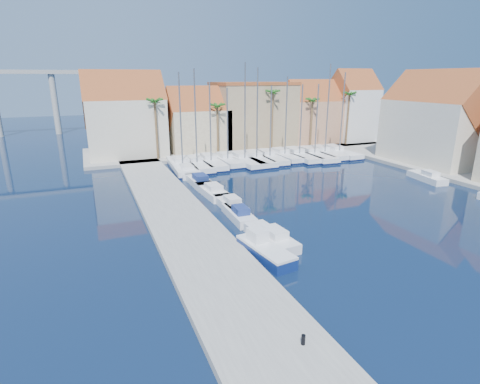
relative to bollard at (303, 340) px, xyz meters
name	(u,v)px	position (x,y,z in m)	size (l,w,h in m)	color
ground	(373,283)	(7.60, 3.80, -0.76)	(260.00, 260.00, 0.00)	black
quay_west	(185,226)	(-1.40, 17.30, -0.51)	(6.00, 77.00, 0.50)	gray
shore_north	(238,147)	(17.60, 51.80, -0.51)	(54.00, 16.00, 0.50)	gray
bollard	(303,340)	(0.00, 0.00, 0.00)	(0.21, 0.21, 0.51)	black
fishing_boat	(264,249)	(2.69, 9.81, -0.13)	(2.56, 5.63, 1.90)	navy
motorboat_west_0	(271,237)	(4.36, 11.90, -0.25)	(2.37, 6.04, 1.40)	white
motorboat_west_1	(239,214)	(3.92, 17.71, -0.25)	(1.91, 5.43, 1.40)	white
motorboat_west_2	(230,204)	(4.24, 20.81, -0.25)	(1.90, 5.60, 1.40)	white
motorboat_west_3	(212,191)	(3.96, 25.93, -0.25)	(2.40, 6.60, 1.40)	white
motorboat_west_4	(199,180)	(3.85, 30.73, -0.25)	(2.21, 6.62, 1.40)	white
motorboat_west_5	(186,170)	(3.68, 36.53, -0.25)	(2.58, 7.19, 1.40)	white
motorboat_west_6	(182,162)	(4.47, 41.73, -0.25)	(2.87, 7.20, 1.40)	white
motorboat_east_1	(427,177)	(31.58, 21.21, -0.25)	(2.68, 5.87, 1.40)	white
sailboat_0	(182,166)	(3.78, 39.19, -0.18)	(3.77, 11.65, 13.49)	white
sailboat_1	(196,164)	(5.92, 39.38, -0.16)	(2.95, 10.21, 13.97)	white
sailboat_2	(210,162)	(8.33, 40.07, -0.18)	(3.11, 10.44, 12.18)	white
sailboat_3	(227,160)	(11.03, 40.24, -0.17)	(2.56, 9.06, 11.33)	white
sailboat_4	(243,160)	(13.52, 39.62, -0.16)	(3.49, 11.29, 14.90)	white
sailboat_5	(255,159)	(15.64, 39.74, -0.17)	(3.45, 11.31, 14.21)	white
sailboat_6	(268,157)	(18.04, 39.86, -0.19)	(3.31, 10.43, 11.66)	white
sailboat_7	(283,155)	(20.88, 40.20, -0.16)	(2.73, 9.79, 12.93)	white
sailboat_8	(297,155)	(23.28, 39.72, -0.20)	(3.06, 11.42, 11.77)	white
sailboat_9	(312,155)	(25.85, 39.19, -0.20)	(3.77, 11.95, 11.84)	white
sailboat_10	(323,153)	(28.16, 39.60, -0.15)	(3.05, 10.60, 14.86)	white
sailboat_11	(337,152)	(30.83, 39.29, -0.17)	(2.83, 10.58, 13.59)	white
building_0	(125,118)	(-2.40, 50.80, 5.77)	(12.30, 9.00, 13.50)	beige
building_1	(197,123)	(9.60, 50.80, 4.54)	(10.30, 8.00, 11.00)	tan
building_2	(253,114)	(20.60, 51.80, 5.50)	(14.20, 10.20, 11.50)	#9E8361
building_3	(311,114)	(32.60, 50.80, 5.10)	(10.30, 8.00, 12.00)	tan
building_4	(352,108)	(41.60, 49.80, 6.21)	(8.30, 8.00, 14.00)	white
building_6	(437,122)	(39.60, 27.80, 5.76)	(9.00, 14.30, 13.50)	beige
palm_0	(155,103)	(1.60, 45.80, 8.32)	(2.60, 2.60, 10.15)	brown
palm_1	(217,108)	(11.60, 45.80, 7.38)	(2.60, 2.60, 9.15)	brown
palm_2	(273,95)	(21.60, 45.80, 9.26)	(2.60, 2.60, 11.15)	brown
palm_3	(312,102)	(29.60, 45.80, 7.85)	(2.60, 2.60, 9.65)	brown
palm_4	(350,96)	(37.60, 45.80, 8.79)	(2.60, 2.60, 10.65)	brown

